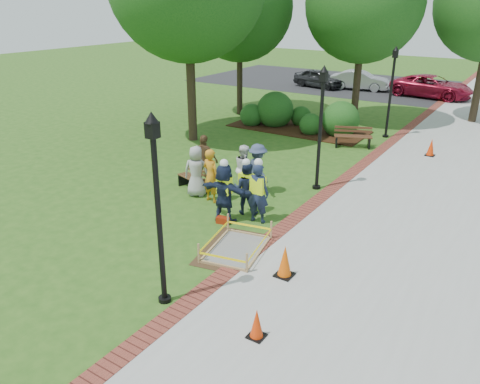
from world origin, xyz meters
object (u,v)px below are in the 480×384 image
Objects in this scene: hivis_worker_a at (224,191)px; hivis_worker_b at (258,191)px; cone_front at (257,324)px; lamp_near at (157,198)px; wet_concrete_pad at (237,243)px; hivis_worker_c at (246,186)px; bench_near at (194,183)px.

hivis_worker_a is 0.99m from hivis_worker_b.
cone_front is at bearing -58.99° from hivis_worker_b.
lamp_near is 2.13× the size of hivis_worker_b.
hivis_worker_b is (-0.45, 1.81, 0.75)m from wet_concrete_pad.
hivis_worker_b is at bearing 30.26° from hivis_worker_a.
lamp_near is 4.82m from hivis_worker_b.
hivis_worker_c reaches higher than wet_concrete_pad.
wet_concrete_pad is 1.99m from hivis_worker_a.
cone_front is 3.18m from lamp_near.
hivis_worker_a is (-3.56, 3.99, 0.65)m from cone_front.
hivis_worker_c is at bearing 151.88° from hivis_worker_b.
wet_concrete_pad is at bearing -76.14° from hivis_worker_b.
hivis_worker_c is (0.23, 0.84, -0.08)m from hivis_worker_a.
bench_near is 8.06m from cone_front.
hivis_worker_b reaches higher than hivis_worker_a.
wet_concrete_pad is at bearing -45.13° from hivis_worker_a.
hivis_worker_a is at bearing 134.87° from wet_concrete_pad.
hivis_worker_c is at bearing 116.63° from wet_concrete_pad.
hivis_worker_a reaches higher than hivis_worker_c.
wet_concrete_pad is 1.79× the size of bench_near.
hivis_worker_b is (-2.70, 4.49, 0.67)m from cone_front.
hivis_worker_b reaches higher than wet_concrete_pad.
cone_front is at bearing -55.42° from hivis_worker_c.
cone_front is 0.16× the size of lamp_near.
hivis_worker_a is (-1.30, 1.31, 0.73)m from wet_concrete_pad.
hivis_worker_a is at bearing -149.74° from hivis_worker_b.
bench_near is at bearing 122.79° from lamp_near.
cone_front is (2.25, -2.68, 0.09)m from wet_concrete_pad.
hivis_worker_a reaches higher than wet_concrete_pad.
cone_front is 0.33× the size of hivis_worker_b.
lamp_near is (-0.09, -2.76, 2.25)m from wet_concrete_pad.
wet_concrete_pad is 0.61× the size of lamp_near.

